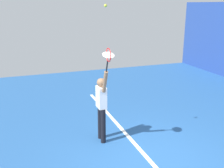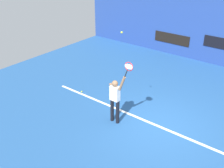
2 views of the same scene
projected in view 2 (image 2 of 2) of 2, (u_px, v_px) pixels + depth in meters
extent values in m
plane|color=#23518C|center=(157.00, 125.00, 9.72)|extent=(18.00, 18.00, 0.00)
cube|color=black|center=(172.00, 39.00, 15.71)|extent=(2.20, 0.03, 0.60)
cube|color=white|center=(157.00, 126.00, 9.69)|extent=(10.00, 0.10, 0.01)
cylinder|color=black|center=(112.00, 110.00, 9.79)|extent=(0.13, 0.13, 0.92)
cylinder|color=black|center=(118.00, 112.00, 9.65)|extent=(0.13, 0.13, 0.92)
cube|color=white|center=(115.00, 93.00, 9.39)|extent=(0.34, 0.20, 0.55)
sphere|color=#8C6647|center=(115.00, 84.00, 9.21)|extent=(0.22, 0.22, 0.22)
cylinder|color=#8C6647|center=(122.00, 83.00, 9.00)|extent=(0.29, 0.09, 0.57)
cylinder|color=#8C6647|center=(112.00, 90.00, 9.54)|extent=(0.09, 0.23, 0.58)
cylinder|color=black|center=(126.00, 74.00, 8.72)|extent=(0.14, 0.03, 0.29)
torus|color=red|center=(129.00, 67.00, 8.54)|extent=(0.40, 0.02, 0.40)
cylinder|color=silver|center=(129.00, 67.00, 8.54)|extent=(0.25, 0.27, 0.10)
sphere|color=#CCE033|center=(122.00, 32.00, 8.29)|extent=(0.07, 0.07, 0.07)
sphere|color=#CCE033|center=(82.00, 92.00, 11.89)|extent=(0.07, 0.07, 0.07)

